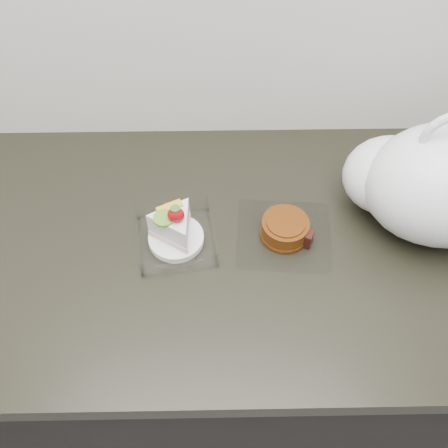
# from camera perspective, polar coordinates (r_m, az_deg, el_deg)

# --- Properties ---
(counter) EXTENTS (2.04, 0.64, 0.90)m
(counter) POSITION_cam_1_polar(r_m,az_deg,el_deg) (1.35, -1.75, -13.06)
(counter) COLOR black
(counter) RESTS_ON ground
(cake_tray) EXTENTS (0.16, 0.16, 0.11)m
(cake_tray) POSITION_cam_1_polar(r_m,az_deg,el_deg) (0.93, -5.57, -0.97)
(cake_tray) COLOR white
(cake_tray) RESTS_ON counter
(mooncake_wrap) EXTENTS (0.19, 0.18, 0.04)m
(mooncake_wrap) POSITION_cam_1_polar(r_m,az_deg,el_deg) (0.96, 7.04, -0.69)
(mooncake_wrap) COLOR white
(mooncake_wrap) RESTS_ON counter
(plastic_bag) EXTENTS (0.37, 0.31, 0.28)m
(plastic_bag) POSITION_cam_1_polar(r_m,az_deg,el_deg) (0.98, 23.05, 4.44)
(plastic_bag) COLOR white
(plastic_bag) RESTS_ON counter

